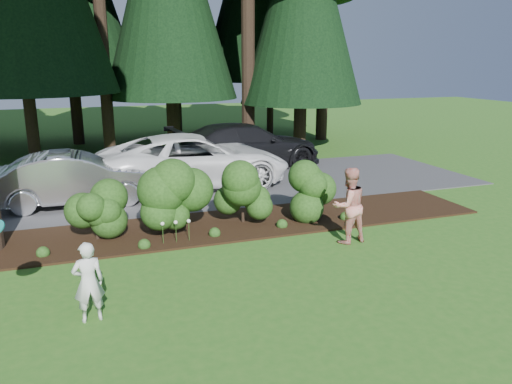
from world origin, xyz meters
The scene contains 10 objects.
ground centered at (0.00, 0.00, 0.00)m, with size 80.00×80.00×0.00m, color #2A621C.
mulch_bed centered at (0.00, 3.25, 0.03)m, with size 16.00×2.50×0.05m, color black.
driveway centered at (0.00, 7.50, 0.01)m, with size 22.00×6.00×0.03m, color #38383A.
shrub_row centered at (0.77, 3.14, 0.81)m, with size 6.53×1.60×1.61m.
lily_cluster centered at (-0.30, 2.40, 0.50)m, with size 0.69×0.09×0.57m.
car_silver_wagon centered at (-2.39, 6.52, 0.79)m, with size 1.62×4.64×1.53m, color silver.
car_white_suv centered at (1.31, 7.53, 0.90)m, with size 2.89×6.27×1.74m, color white.
car_dark_suv centered at (3.85, 9.80, 0.90)m, with size 2.42×5.96×1.73m, color black.
child centered at (-2.25, -0.61, 0.67)m, with size 0.49×0.32×1.34m, color silver.
adult centered at (3.47, 1.21, 0.88)m, with size 0.86×0.67×1.76m, color red.
Camera 1 is at (-2.17, -8.39, 4.07)m, focal length 35.00 mm.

